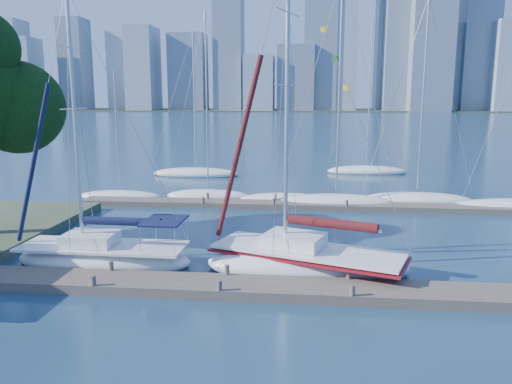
# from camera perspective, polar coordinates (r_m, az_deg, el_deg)

# --- Properties ---
(ground) EXTENTS (700.00, 700.00, 0.00)m
(ground) POSITION_cam_1_polar(r_m,az_deg,el_deg) (20.42, -3.73, -11.27)
(ground) COLOR #17334A
(ground) RESTS_ON ground
(near_dock) EXTENTS (26.00, 2.00, 0.40)m
(near_dock) POSITION_cam_1_polar(r_m,az_deg,el_deg) (20.34, -3.73, -10.75)
(near_dock) COLOR #4E4339
(near_dock) RESTS_ON ground
(far_dock) EXTENTS (30.00, 1.80, 0.36)m
(far_dock) POSITION_cam_1_polar(r_m,az_deg,el_deg) (35.48, 3.75, -1.48)
(far_dock) COLOR #4E4339
(far_dock) RESTS_ON ground
(far_shore) EXTENTS (800.00, 100.00, 1.50)m
(far_shore) POSITION_cam_1_polar(r_m,az_deg,el_deg) (338.77, 5.38, 9.28)
(far_shore) COLOR #38472D
(far_shore) RESTS_ON ground
(sailboat_navy) EXTENTS (8.29, 2.85, 12.82)m
(sailboat_navy) POSITION_cam_1_polar(r_m,az_deg,el_deg) (24.14, -17.11, -5.74)
(sailboat_navy) COLOR white
(sailboat_navy) RESTS_ON ground
(sailboat_maroon) EXTENTS (9.53, 5.84, 14.63)m
(sailboat_maroon) POSITION_cam_1_polar(r_m,az_deg,el_deg) (22.32, 5.83, -6.38)
(sailboat_maroon) COLOR white
(sailboat_maroon) RESTS_ON ground
(bg_boat_0) EXTENTS (6.76, 3.09, 9.93)m
(bg_boat_0) POSITION_cam_1_polar(r_m,az_deg,el_deg) (39.88, -15.26, -0.44)
(bg_boat_0) COLOR white
(bg_boat_0) RESTS_ON ground
(bg_boat_1) EXTENTS (6.65, 2.49, 14.19)m
(bg_boat_1) POSITION_cam_1_polar(r_m,az_deg,el_deg) (38.66, -5.47, -0.36)
(bg_boat_1) COLOR white
(bg_boat_1) RESTS_ON ground
(bg_boat_2) EXTENTS (7.14, 4.21, 13.51)m
(bg_boat_2) POSITION_cam_1_polar(r_m,az_deg,el_deg) (37.25, 3.47, -0.78)
(bg_boat_2) COLOR white
(bg_boat_2) RESTS_ON ground
(bg_boat_3) EXTENTS (8.63, 4.26, 16.39)m
(bg_boat_3) POSITION_cam_1_polar(r_m,az_deg,el_deg) (36.48, 9.12, -1.05)
(bg_boat_3) COLOR white
(bg_boat_3) RESTS_ON ground
(bg_boat_4) EXTENTS (8.47, 3.73, 14.94)m
(bg_boat_4) POSITION_cam_1_polar(r_m,az_deg,el_deg) (38.63, 17.90, -0.81)
(bg_boat_4) COLOR white
(bg_boat_4) RESTS_ON ground
(bg_boat_6) EXTENTS (9.02, 4.30, 14.23)m
(bg_boat_6) POSITION_cam_1_polar(r_m,az_deg,el_deg) (50.19, -6.88, 2.16)
(bg_boat_6) COLOR white
(bg_boat_6) RESTS_ON ground
(bg_boat_7) EXTENTS (8.49, 4.81, 15.49)m
(bg_boat_7) POSITION_cam_1_polar(r_m,az_deg,el_deg) (52.82, 12.52, 2.41)
(bg_boat_7) COLOR white
(bg_boat_7) RESTS_ON ground
(skyline) EXTENTS (502.46, 51.31, 119.86)m
(skyline) POSITION_cam_1_polar(r_m,az_deg,el_deg) (310.59, 8.83, 15.69)
(skyline) COLOR gray
(skyline) RESTS_ON ground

